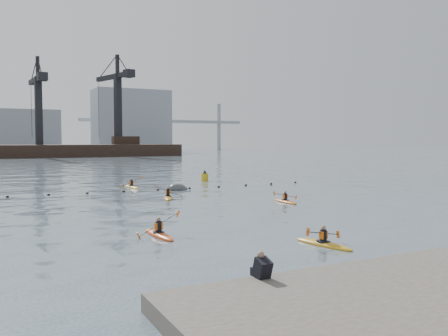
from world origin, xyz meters
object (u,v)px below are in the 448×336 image
Objects in this scene: kayaker_1 at (323,243)px; kayaker_5 at (131,187)px; kayaker_0 at (159,234)px; mooring_buoy at (179,190)px; nav_buoy at (205,177)px; kayaker_4 at (285,201)px; kayaker_3 at (168,197)px.

kayaker_5 reaches higher than kayaker_1.
kayaker_5 is (5.02, 22.18, -0.00)m from kayaker_0.
nav_buoy reaches higher than mooring_buoy.
kayaker_0 reaches higher than kayaker_4.
kayaker_3 is at bearing 79.97° from kayaker_1.
kayaker_5 is (-6.91, 15.03, 0.01)m from kayaker_4.
kayaker_3 is 6.12m from mooring_buoy.
kayaker_4 is 1.33× the size of mooring_buoy.
kayaker_0 is 2.31× the size of nav_buoy.
kayaker_5 reaches higher than mooring_buoy.
kayaker_1 is 0.97× the size of kayaker_3.
kayaker_3 is at bearing -38.78° from kayaker_4.
kayaker_5 is 1.44× the size of mooring_buoy.
kayaker_1 is (5.55, -5.05, -0.00)m from kayaker_0.
nav_buoy is at bearing -94.05° from kayaker_4.
nav_buoy is (14.05, 25.55, 0.31)m from kayaker_0.
mooring_buoy is (2.95, 5.36, -0.10)m from kayaker_3.
mooring_buoy is (-3.72, 11.23, -0.09)m from kayaker_4.
kayaker_1 is at bearing -94.53° from kayaker_5.
kayaker_5 is at bearing 111.23° from kayaker_3.
kayaker_3 reaches higher than mooring_buoy.
kayaker_4 is 2.13× the size of nav_buoy.
kayaker_1 is 13.76m from kayaker_4.
kayaker_5 is at bearing -62.79° from kayaker_4.
mooring_buoy is at bearing -129.19° from nav_buoy.
kayaker_1 is at bearing -96.46° from mooring_buoy.
mooring_buoy is at bearing -69.12° from kayaker_4.
mooring_buoy is 1.61× the size of nav_buoy.
mooring_buoy is (8.20, 18.37, -0.09)m from kayaker_0.
kayaker_3 is 1.02× the size of kayaker_5.
nav_buoy is at bearing 57.81° from kayaker_0.
kayaker_5 reaches higher than kayaker_4.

